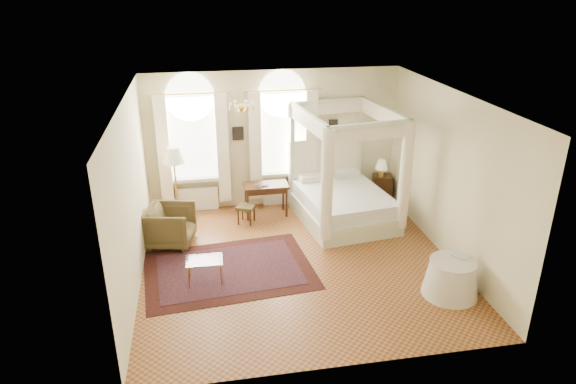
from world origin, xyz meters
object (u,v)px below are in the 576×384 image
Objects in this scene: writing_desk at (266,189)px; nightstand at (382,188)px; stool at (246,208)px; armchair at (171,226)px; side_table at (451,278)px; floor_lamp at (174,159)px; coffee_table at (204,262)px; canopy_bed at (344,197)px.

nightstand is at bearing 6.89° from writing_desk.
stool is (-3.51, -0.72, 0.04)m from nightstand.
armchair is 5.65m from side_table.
writing_desk is at bearing 125.38° from side_table.
armchair reaches higher than stool.
coffee_table is at bearing -78.41° from floor_lamp.
canopy_bed reaches higher than coffee_table.
side_table is (3.26, -3.52, -0.04)m from stool.
stool is at bearing -53.44° from armchair.
side_table is at bearing -93.35° from nightstand.
writing_desk is at bearing -50.46° from armchair.
side_table is (1.04, -3.26, -0.26)m from canopy_bed.
canopy_bed is 3.91m from armchair.
side_table is (4.78, -3.71, -1.24)m from floor_lamp.
nightstand is 0.71× the size of armchair.
floor_lamp is 6.18m from side_table.
armchair is at bearing 112.21° from coffee_table.
floor_lamp is (-1.52, 0.19, 1.21)m from stool.
nightstand is at bearing 37.45° from canopy_bed.
armchair is 1.39× the size of coffee_table.
writing_desk is 4.77m from side_table.
coffee_table is at bearing -145.98° from nightstand.
armchair reaches higher than side_table.
floor_lamp is (-0.52, 2.52, 1.16)m from coffee_table.
side_table is at bearing -72.30° from canopy_bed.
canopy_bed is at bearing 107.70° from side_table.
floor_lamp reaches higher than writing_desk.
writing_desk is 0.57× the size of floor_lamp.
side_table is at bearing -15.63° from coffee_table.
canopy_bed is 2.25m from stool.
floor_lamp reaches higher than stool.
coffee_table is at bearing 164.37° from side_table.
canopy_bed is 3.95× the size of coffee_table.
armchair is 0.95× the size of side_table.
coffee_table is at bearing -119.39° from writing_desk.
floor_lamp is at bearing 172.76° from stool.
nightstand is at bearing 6.02° from floor_lamp.
writing_desk reaches higher than coffee_table.
coffee_table is 4.43m from side_table.
canopy_bed is 1.44× the size of floor_lamp.
canopy_bed is 2.54× the size of writing_desk.
stool is (-0.51, -0.36, -0.30)m from writing_desk.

